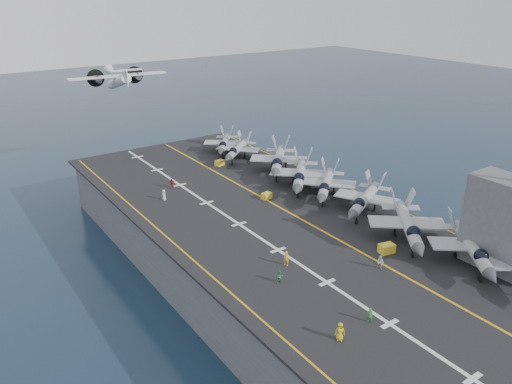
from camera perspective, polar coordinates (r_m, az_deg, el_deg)
ground at (r=85.02m, az=1.56°, el=-8.98°), size 500.00×500.00×0.00m
hull at (r=82.53m, az=1.60°, el=-6.01°), size 36.00×90.00×10.00m
flight_deck at (r=80.19m, az=1.64°, el=-2.74°), size 38.00×92.00×0.40m
foul_line at (r=81.76m, az=3.33°, el=-2.09°), size 0.35×90.00×0.02m
landing_centerline at (r=77.02m, az=-1.97°, el=-3.68°), size 0.50×90.00×0.02m
deck_edge_port at (r=72.32m, az=-9.33°, el=-5.82°), size 0.25×90.00×0.02m
deck_edge_stbd at (r=91.45m, az=11.01°, el=0.25°), size 0.25×90.00×0.02m
island_superstructure at (r=69.98m, az=27.00°, el=-2.31°), size 5.00×10.00×15.00m
fighter_jet_1 at (r=71.03m, az=23.42°, el=-5.66°), size 17.63×18.39×5.34m
fighter_jet_2 at (r=73.95m, az=17.00°, el=-3.48°), size 18.71×19.37×5.63m
fighter_jet_3 at (r=81.44m, az=12.37°, el=-0.70°), size 18.14×16.00×5.27m
fighter_jet_4 at (r=86.67m, az=8.03°, el=1.03°), size 17.91×17.46×5.22m
fighter_jet_5 at (r=90.03m, az=5.08°, el=2.16°), size 19.30×19.50×5.72m
fighter_jet_6 at (r=97.24m, az=2.57°, el=3.79°), size 19.24×19.71×5.75m
fighter_jet_7 at (r=105.21m, az=-2.12°, el=4.98°), size 16.51×15.88×4.79m
fighter_jet_8 at (r=109.64m, az=-3.62°, el=5.66°), size 15.62×16.39×4.75m
tow_cart_a at (r=71.13m, az=14.70°, el=-6.26°), size 2.32×1.74×1.26m
tow_cart_b at (r=85.88m, az=1.21°, el=-0.44°), size 1.97×1.51×1.06m
tow_cart_c at (r=102.43m, az=-4.18°, el=3.35°), size 2.06×1.63×1.08m
crew_0 at (r=53.94m, az=9.58°, el=-15.46°), size 1.47×1.41×2.05m
crew_1 at (r=65.79m, az=3.49°, el=-7.59°), size 1.31×1.46×2.03m
crew_2 at (r=62.29m, az=2.78°, el=-9.66°), size 1.01×0.70×1.63m
crew_4 at (r=91.67m, az=-9.60°, el=1.00°), size 1.24×0.99×1.81m
crew_5 at (r=86.64m, az=-10.48°, el=-0.33°), size 1.04×1.29×1.87m
crew_6 at (r=57.05m, az=12.87°, el=-13.54°), size 1.27×1.25×1.78m
crew_7 at (r=66.88m, az=14.02°, el=-7.82°), size 1.03×1.29×1.89m
transport_plane at (r=117.07m, az=-15.43°, el=12.08°), size 22.67×16.48×5.07m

